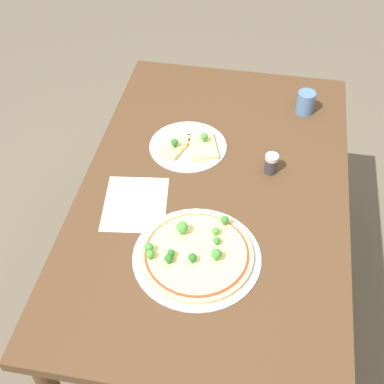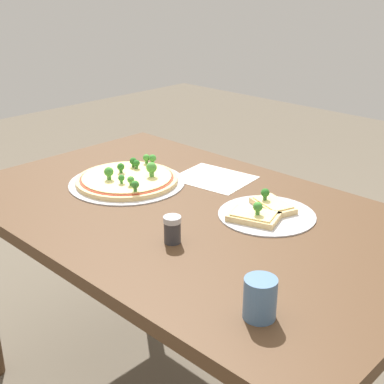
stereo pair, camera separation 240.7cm
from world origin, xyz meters
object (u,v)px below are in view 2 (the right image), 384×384
at_px(pizza_tray_slice, 264,212).
at_px(drinking_cup, 260,298).
at_px(condiment_shaker, 172,229).
at_px(dining_table, 189,237).
at_px(pizza_tray_whole, 128,179).

height_order(pizza_tray_slice, drinking_cup, drinking_cup).
bearing_deg(pizza_tray_slice, condiment_shaker, 76.36).
xyz_separation_m(dining_table, drinking_cup, (-0.46, 0.27, 0.13)).
xyz_separation_m(dining_table, pizza_tray_slice, (-0.18, -0.12, 0.10)).
relative_size(dining_table, condiment_shaker, 19.64).
bearing_deg(condiment_shaker, pizza_tray_slice, -103.64).
distance_m(pizza_tray_slice, drinking_cup, 0.48).
distance_m(dining_table, condiment_shaker, 0.24).
distance_m(pizza_tray_whole, condiment_shaker, 0.43).
xyz_separation_m(dining_table, condiment_shaker, (-0.11, 0.17, 0.12)).
bearing_deg(dining_table, condiment_shaker, 122.89).
height_order(pizza_tray_whole, condiment_shaker, same).
bearing_deg(drinking_cup, pizza_tray_slice, -54.31).
height_order(drinking_cup, condiment_shaker, drinking_cup).
xyz_separation_m(pizza_tray_whole, pizza_tray_slice, (-0.46, -0.11, -0.00)).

